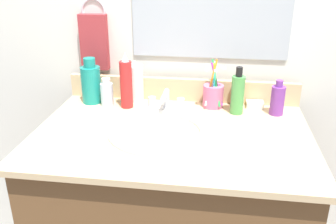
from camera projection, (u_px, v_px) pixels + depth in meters
countertop at (172, 134)px, 1.24m from camera, size 0.92×0.62×0.02m
backsplash at (182, 89)px, 1.49m from camera, size 0.92×0.02×0.09m
back_wall at (183, 130)px, 1.63m from camera, size 2.02×0.04×1.30m
towel_ring at (93, 11)px, 1.46m from camera, size 0.10×0.01×0.10m
hand_towel at (94, 42)px, 1.49m from camera, size 0.11×0.04×0.22m
sink_basin at (158, 140)px, 1.25m from camera, size 0.33×0.33×0.11m
faucet at (166, 103)px, 1.40m from camera, size 0.16×0.10×0.08m
bottle_gel_clear at (107, 93)px, 1.44m from camera, size 0.05×0.05×0.11m
bottle_oil_amber at (237, 93)px, 1.43m from camera, size 0.04×0.04×0.11m
bottle_mouthwash_teal at (91, 83)px, 1.46m from camera, size 0.08×0.08×0.18m
bottle_lotion_white at (135, 83)px, 1.47m from camera, size 0.07×0.07×0.17m
bottle_cream_purple at (278, 100)px, 1.35m from camera, size 0.05×0.05×0.13m
bottle_spray_red at (126, 83)px, 1.40m from camera, size 0.05×0.05×0.21m
bottle_toner_green at (238, 94)px, 1.36m from camera, size 0.05×0.05×0.18m
cup_pink at (213, 94)px, 1.42m from camera, size 0.08×0.09×0.19m
soap_bar at (255, 104)px, 1.43m from camera, size 0.06×0.04×0.02m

